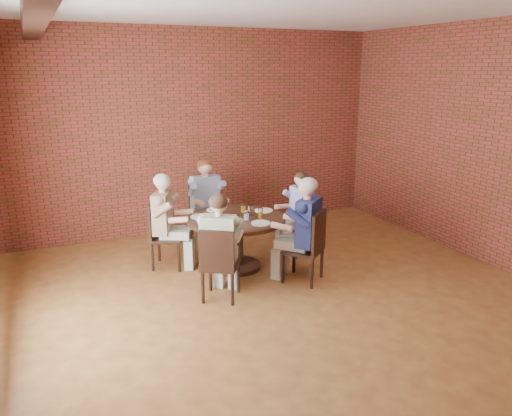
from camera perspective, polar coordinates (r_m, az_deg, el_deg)
name	(u,v)px	position (r m, az deg, el deg)	size (l,w,h in m)	color
floor	(296,311)	(5.99, 4.55, -11.61)	(7.00, 7.00, 0.00)	olive
wall_back	(199,132)	(8.62, -6.57, 8.64)	(7.00, 7.00, 0.00)	maroon
wall_right	(512,149)	(7.55, 27.17, 6.03)	(7.00, 7.00, 0.00)	maroon
ceiling_beam	(36,0)	(4.68, -23.86, 20.90)	(0.22, 6.90, 0.26)	black
dining_table	(236,232)	(6.98, -2.29, -2.81)	(1.38, 1.38, 0.75)	black
chair_a	(302,222)	(7.63, 5.30, -1.55)	(0.44, 0.44, 0.89)	black
diner_a	(299,214)	(7.55, 4.88, -0.64)	(0.48, 0.59, 1.26)	#3A4D98
chair_b	(205,212)	(8.05, -5.88, -0.42)	(0.47, 0.47, 0.96)	black
diner_b	(206,203)	(7.93, -5.68, 0.59)	(0.55, 0.68, 1.37)	#828CA5
chair_c	(162,232)	(7.16, -10.75, -2.74)	(0.58, 0.58, 0.94)	black
diner_c	(167,221)	(7.10, -10.13, -1.52)	(0.54, 0.66, 1.35)	brown
chair_d	(219,262)	(6.02, -4.27, -6.17)	(0.59, 0.59, 0.93)	black
diner_d	(220,247)	(6.04, -4.12, -4.50)	(0.52, 0.64, 1.33)	tan
chair_e	(310,244)	(6.57, 6.20, -4.13)	(0.65, 0.65, 0.98)	black
diner_e	(304,230)	(6.54, 5.45, -2.56)	(0.57, 0.70, 1.41)	#1C234F
plate_a	(264,210)	(7.21, 0.89, -0.28)	(0.26, 0.26, 0.01)	white
plate_b	(216,210)	(7.28, -4.65, -0.19)	(0.26, 0.26, 0.01)	white
plate_c	(200,217)	(6.96, -6.43, -0.99)	(0.26, 0.26, 0.01)	white
plate_d	(261,223)	(6.63, 0.55, -1.73)	(0.26, 0.26, 0.01)	white
glass_a	(251,210)	(7.00, -0.61, -0.26)	(0.07, 0.07, 0.14)	white
glass_b	(243,207)	(7.14, -1.47, 0.06)	(0.07, 0.07, 0.14)	white
glass_c	(216,207)	(7.19, -4.56, 0.12)	(0.07, 0.07, 0.14)	white
glass_d	(220,213)	(6.90, -4.17, -0.54)	(0.07, 0.07, 0.14)	white
glass_e	(216,215)	(6.77, -4.58, -0.86)	(0.07, 0.07, 0.14)	white
glass_f	(239,221)	(6.52, -2.00, -1.48)	(0.07, 0.07, 0.14)	white
glass_g	(246,215)	(6.76, -1.11, -0.83)	(0.07, 0.07, 0.14)	white
glass_h	(260,213)	(6.86, 0.52, -0.58)	(0.07, 0.07, 0.14)	white
smartphone	(263,222)	(6.68, 0.85, -1.62)	(0.06, 0.13, 0.01)	black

